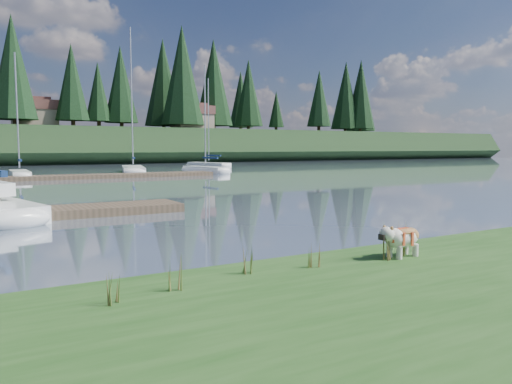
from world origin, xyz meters
TOP-DOWN VIEW (x-y plane):
  - ground at (0.00, 30.00)m, footprint 200.00×200.00m
  - bulldog at (4.05, -2.60)m, footprint 1.01×0.48m
  - dock_far at (2.00, 30.00)m, footprint 26.00×2.20m
  - sailboat_bg_2 at (0.59, 33.66)m, footprint 1.36×6.31m
  - sailboat_bg_3 at (10.70, 37.58)m, footprint 3.98×9.37m
  - sailboat_bg_4 at (16.27, 34.03)m, footprint 2.41×6.79m
  - sailboat_bg_5 at (21.69, 45.25)m, footprint 3.18×7.41m
  - weed_0 at (-0.40, -2.52)m, footprint 0.17×0.14m
  - weed_1 at (0.95, -2.21)m, footprint 0.17×0.14m
  - weed_2 at (3.66, -2.64)m, footprint 0.17×0.14m
  - weed_3 at (-1.33, -2.73)m, footprint 0.17×0.14m
  - weed_4 at (2.14, -2.47)m, footprint 0.17×0.14m
  - weed_5 at (4.07, -2.61)m, footprint 0.17×0.14m
  - mud_lip at (0.00, -1.60)m, footprint 60.00×0.50m
  - conifer_4 at (3.00, 66.00)m, footprint 6.16×6.16m
  - conifer_5 at (15.00, 70.00)m, footprint 3.96×3.96m
  - conifer_6 at (28.00, 68.00)m, footprint 7.04×7.04m
  - conifer_7 at (42.00, 71.00)m, footprint 5.28×5.28m
  - conifer_8 at (55.00, 67.00)m, footprint 4.62×4.62m
  - conifer_9 at (68.00, 70.00)m, footprint 5.94×5.94m
  - house_1 at (6.00, 71.00)m, footprint 6.30×5.30m
  - house_2 at (30.00, 69.00)m, footprint 6.30×5.30m

SIDE VIEW (x-z plane):
  - ground at x=0.00m, z-range 0.00..0.00m
  - mud_lip at x=0.00m, z-range 0.00..0.14m
  - dock_far at x=2.00m, z-range 0.00..0.30m
  - sailboat_bg_5 at x=21.69m, z-range -4.92..5.57m
  - sailboat_bg_3 at x=10.70m, z-range -6.37..7.02m
  - sailboat_bg_4 at x=16.27m, z-range -4.66..5.32m
  - sailboat_bg_2 at x=0.59m, z-range -4.49..5.15m
  - weed_4 at x=2.14m, z-range 0.32..0.73m
  - weed_3 at x=-1.33m, z-range 0.31..0.76m
  - weed_0 at x=-0.40m, z-range 0.31..0.83m
  - weed_1 at x=0.95m, z-range 0.31..0.86m
  - weed_2 at x=3.66m, z-range 0.30..0.96m
  - weed_5 at x=4.07m, z-range 0.30..0.97m
  - bulldog at x=4.05m, z-range 0.43..1.03m
  - house_1 at x=6.00m, z-range 4.99..9.64m
  - house_2 at x=30.00m, z-range 4.99..9.64m
  - conifer_5 at x=15.00m, z-range 5.65..16.00m
  - conifer_8 at x=55.00m, z-range 5.62..17.40m
  - conifer_7 at x=42.00m, z-range 5.59..18.79m
  - conifer_9 at x=68.00m, z-range 5.55..20.18m
  - conifer_4 at x=3.00m, z-range 5.54..20.64m
  - conifer_6 at x=28.00m, z-range 5.49..22.49m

